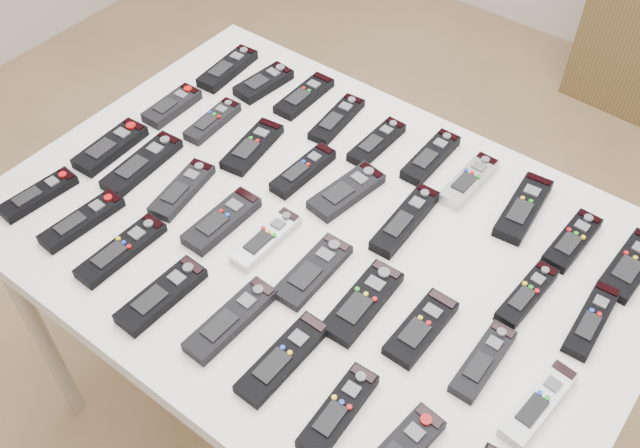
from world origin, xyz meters
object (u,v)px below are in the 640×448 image
Objects in this scene: table at (320,250)px; remote_34 at (339,411)px; remote_7 at (523,208)px; remote_33 at (283,358)px; remote_6 at (469,181)px; remote_14 at (346,191)px; remote_28 at (38,195)px; remote_31 at (162,295)px; remote_30 at (121,250)px; remote_10 at (172,106)px; remote_18 at (111,147)px; remote_8 at (572,241)px; remote_32 at (231,320)px; remote_22 at (266,239)px; remote_5 at (431,157)px; remote_9 at (631,265)px; remote_21 at (222,221)px; remote_4 at (377,142)px; remote_19 at (142,164)px; remote_11 at (213,121)px; remote_1 at (264,83)px; remote_20 at (182,190)px; remote_13 at (303,171)px; remote_16 at (527,295)px; remote_23 at (313,271)px; remote_17 at (592,320)px; remote_12 at (252,146)px; remote_15 at (405,220)px; remote_0 at (228,69)px; remote_27 at (539,403)px; remote_25 at (421,328)px; remote_2 at (304,96)px; remote_3 at (337,119)px; remote_26 at (483,361)px; remote_29 at (82,220)px.

table is 0.40m from remote_34.
remote_7 is 0.99× the size of remote_33.
remote_14 is (-0.18, -0.18, -0.00)m from remote_6.
remote_28 is 0.38m from remote_31.
remote_31 reaches higher than remote_30.
remote_18 is (-0.00, -0.18, 0.00)m from remote_10.
remote_32 reaches higher than remote_8.
remote_5 is at bearing 72.06° from remote_22.
remote_21 is at bearing -148.07° from remote_9.
remote_18 reaches higher than remote_33.
remote_4 reaches higher than remote_33.
remote_31 reaches higher than remote_9.
remote_19 and remote_28 have the same top height.
remote_32 reaches higher than remote_22.
remote_11 is at bearing 79.84° from remote_19.
remote_32 is 1.11× the size of remote_34.
remote_20 is at bearing -68.75° from remote_1.
remote_16 is at bearing 1.57° from remote_13.
remote_32 is at bearing -105.91° from remote_23.
remote_4 is 0.58m from remote_30.
remote_17 is 1.05× the size of remote_22.
remote_8 is at bearing 40.21° from remote_30.
remote_9 and remote_12 have the same top height.
remote_15 is 0.43m from remote_34.
remote_16 is (-0.01, -0.17, 0.00)m from remote_8.
remote_28 is at bearing -150.24° from remote_7.
remote_0 is 1.01m from remote_17.
remote_7 is 1.08× the size of remote_27.
remote_6 is 1.02× the size of remote_25.
remote_8 is (0.34, -0.04, -0.00)m from remote_5.
remote_5 and remote_32 have the same top height.
remote_9 is 0.36m from remote_27.
remote_34 is at bearing -29.95° from remote_20.
remote_2 is 0.97× the size of remote_18.
remote_19 is (-0.41, -0.08, 0.07)m from table.
remote_28 is at bearing -165.17° from remote_25.
remote_10 is at bearing -166.93° from remote_9.
remote_3 is 0.67m from remote_26.
remote_4 is 0.91× the size of remote_9.
remote_4 is 0.17m from remote_14.
remote_1 is at bearing 103.63° from remote_30.
remote_4 and remote_28 have the same top height.
remote_34 reaches higher than remote_11.
remote_9 is 0.56m from remote_14.
remote_8 and remote_9 have the same top height.
remote_31 is (-0.42, -0.59, 0.00)m from remote_7.
remote_0 is 1.03× the size of remote_12.
remote_18 is at bearing -136.32° from remote_3.
remote_28 is (-1.01, -0.19, 0.00)m from remote_27.
remote_29 is (0.11, -0.36, -0.00)m from remote_10.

